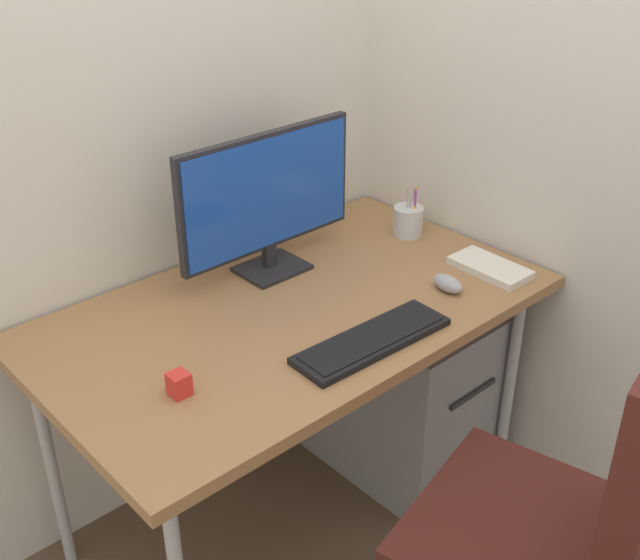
{
  "coord_description": "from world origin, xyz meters",
  "views": [
    {
      "loc": [
        -1.14,
        -1.36,
        1.81
      ],
      "look_at": [
        0.03,
        -0.08,
        0.86
      ],
      "focal_mm": 43.98,
      "sensor_mm": 36.0,
      "label": 1
    }
  ],
  "objects_px": {
    "office_chair": "(565,520)",
    "desk_clamp_accessory": "(179,384)",
    "monitor": "(268,197)",
    "keyboard": "(372,340)",
    "filing_cabinet": "(399,384)",
    "mouse": "(448,283)",
    "notebook": "(490,268)",
    "pen_holder": "(408,221)"
  },
  "relations": [
    {
      "from": "office_chair",
      "to": "desk_clamp_accessory",
      "type": "height_order",
      "value": "office_chair"
    },
    {
      "from": "office_chair",
      "to": "notebook",
      "type": "xyz_separation_m",
      "value": [
        0.5,
        0.59,
        0.19
      ]
    },
    {
      "from": "office_chair",
      "to": "filing_cabinet",
      "type": "height_order",
      "value": "office_chair"
    },
    {
      "from": "mouse",
      "to": "desk_clamp_accessory",
      "type": "height_order",
      "value": "desk_clamp_accessory"
    },
    {
      "from": "monitor",
      "to": "keyboard",
      "type": "bearing_deg",
      "value": -97.51
    },
    {
      "from": "office_chair",
      "to": "keyboard",
      "type": "bearing_deg",
      "value": 92.07
    },
    {
      "from": "filing_cabinet",
      "to": "mouse",
      "type": "distance_m",
      "value": 0.52
    },
    {
      "from": "filing_cabinet",
      "to": "keyboard",
      "type": "relative_size",
      "value": 1.39
    },
    {
      "from": "pen_holder",
      "to": "desk_clamp_accessory",
      "type": "bearing_deg",
      "value": -167.73
    },
    {
      "from": "filing_cabinet",
      "to": "desk_clamp_accessory",
      "type": "bearing_deg",
      "value": -172.98
    },
    {
      "from": "monitor",
      "to": "notebook",
      "type": "xyz_separation_m",
      "value": [
        0.46,
        -0.43,
        -0.21
      ]
    },
    {
      "from": "filing_cabinet",
      "to": "pen_holder",
      "type": "distance_m",
      "value": 0.53
    },
    {
      "from": "office_chair",
      "to": "desk_clamp_accessory",
      "type": "relative_size",
      "value": 19.99
    },
    {
      "from": "notebook",
      "to": "monitor",
      "type": "bearing_deg",
      "value": 137.67
    },
    {
      "from": "office_chair",
      "to": "notebook",
      "type": "bearing_deg",
      "value": 49.92
    },
    {
      "from": "office_chair",
      "to": "mouse",
      "type": "relative_size",
      "value": 11.07
    },
    {
      "from": "monitor",
      "to": "notebook",
      "type": "distance_m",
      "value": 0.66
    },
    {
      "from": "keyboard",
      "to": "mouse",
      "type": "bearing_deg",
      "value": 7.71
    },
    {
      "from": "office_chair",
      "to": "filing_cabinet",
      "type": "xyz_separation_m",
      "value": [
        0.38,
        0.8,
        -0.28
      ]
    },
    {
      "from": "filing_cabinet",
      "to": "pen_holder",
      "type": "height_order",
      "value": "pen_holder"
    },
    {
      "from": "mouse",
      "to": "pen_holder",
      "type": "xyz_separation_m",
      "value": [
        0.18,
        0.31,
        0.03
      ]
    },
    {
      "from": "monitor",
      "to": "keyboard",
      "type": "height_order",
      "value": "monitor"
    },
    {
      "from": "pen_holder",
      "to": "notebook",
      "type": "relative_size",
      "value": 0.73
    },
    {
      "from": "office_chair",
      "to": "filing_cabinet",
      "type": "bearing_deg",
      "value": 64.54
    },
    {
      "from": "filing_cabinet",
      "to": "mouse",
      "type": "xyz_separation_m",
      "value": [
        -0.06,
        -0.2,
        0.48
      ]
    },
    {
      "from": "filing_cabinet",
      "to": "pen_holder",
      "type": "bearing_deg",
      "value": 41.64
    },
    {
      "from": "monitor",
      "to": "mouse",
      "type": "distance_m",
      "value": 0.54
    },
    {
      "from": "mouse",
      "to": "notebook",
      "type": "xyz_separation_m",
      "value": [
        0.18,
        -0.01,
        -0.01
      ]
    },
    {
      "from": "pen_holder",
      "to": "notebook",
      "type": "height_order",
      "value": "pen_holder"
    },
    {
      "from": "office_chair",
      "to": "filing_cabinet",
      "type": "relative_size",
      "value": 1.82
    },
    {
      "from": "mouse",
      "to": "pen_holder",
      "type": "distance_m",
      "value": 0.36
    },
    {
      "from": "keyboard",
      "to": "notebook",
      "type": "xyz_separation_m",
      "value": [
        0.52,
        0.04,
        0.0
      ]
    },
    {
      "from": "keyboard",
      "to": "notebook",
      "type": "distance_m",
      "value": 0.52
    },
    {
      "from": "pen_holder",
      "to": "desk_clamp_accessory",
      "type": "xyz_separation_m",
      "value": [
        -0.98,
        -0.21,
        -0.02
      ]
    },
    {
      "from": "pen_holder",
      "to": "monitor",
      "type": "bearing_deg",
      "value": 166.49
    },
    {
      "from": "office_chair",
      "to": "mouse",
      "type": "distance_m",
      "value": 0.71
    },
    {
      "from": "office_chair",
      "to": "desk_clamp_accessory",
      "type": "bearing_deg",
      "value": 124.37
    },
    {
      "from": "notebook",
      "to": "pen_holder",
      "type": "bearing_deg",
      "value": 89.95
    },
    {
      "from": "monitor",
      "to": "mouse",
      "type": "bearing_deg",
      "value": -56.69
    },
    {
      "from": "office_chair",
      "to": "pen_holder",
      "type": "xyz_separation_m",
      "value": [
        0.5,
        0.91,
        0.23
      ]
    },
    {
      "from": "filing_cabinet",
      "to": "keyboard",
      "type": "distance_m",
      "value": 0.67
    },
    {
      "from": "office_chair",
      "to": "desk_clamp_accessory",
      "type": "distance_m",
      "value": 0.87
    }
  ]
}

